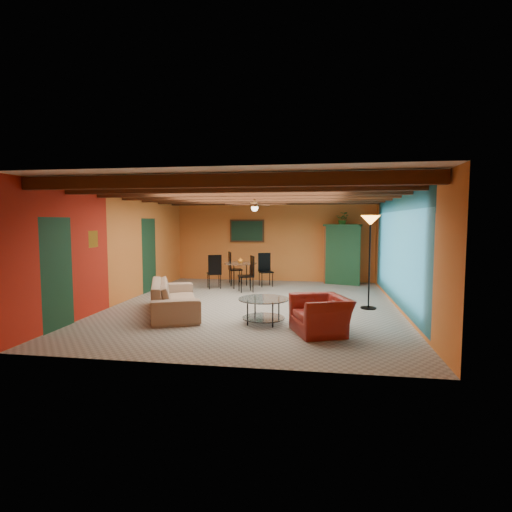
% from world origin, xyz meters
% --- Properties ---
extents(room, '(6.52, 8.01, 2.71)m').
position_xyz_m(room, '(0.00, 0.11, 2.36)').
color(room, gray).
rests_on(room, ground).
extents(sofa, '(1.76, 2.56, 0.70)m').
position_xyz_m(sofa, '(-1.58, -1.06, 0.35)').
color(sofa, '#94765F').
rests_on(sofa, ground).
extents(armchair, '(1.19, 1.26, 0.66)m').
position_xyz_m(armchair, '(1.53, -2.14, 0.33)').
color(armchair, maroon).
rests_on(armchair, ground).
extents(coffee_table, '(1.10, 1.10, 0.50)m').
position_xyz_m(coffee_table, '(0.43, -1.61, 0.25)').
color(coffee_table, silver).
rests_on(coffee_table, ground).
extents(dining_table, '(2.55, 2.55, 1.01)m').
position_xyz_m(dining_table, '(-0.84, 2.50, 0.51)').
color(dining_table, white).
rests_on(dining_table, ground).
extents(armoire, '(1.14, 0.78, 1.82)m').
position_xyz_m(armoire, '(2.20, 3.70, 0.91)').
color(armoire, brown).
rests_on(armoire, ground).
extents(floor_lamp, '(0.53, 0.53, 2.12)m').
position_xyz_m(floor_lamp, '(2.60, 0.06, 1.06)').
color(floor_lamp, black).
rests_on(floor_lamp, ground).
extents(ceiling_fan, '(1.50, 1.50, 0.44)m').
position_xyz_m(ceiling_fan, '(0.00, 0.00, 2.36)').
color(ceiling_fan, '#472614').
rests_on(ceiling_fan, ceiling).
extents(painting, '(1.05, 0.03, 0.65)m').
position_xyz_m(painting, '(-0.90, 3.96, 1.65)').
color(painting, black).
rests_on(painting, wall_back).
extents(potted_plant, '(0.48, 0.45, 0.44)m').
position_xyz_m(potted_plant, '(2.20, 3.70, 2.03)').
color(potted_plant, '#26661E').
rests_on(potted_plant, armoire).
extents(vase, '(0.22, 0.22, 0.17)m').
position_xyz_m(vase, '(-0.84, 2.50, 1.10)').
color(vase, orange).
rests_on(vase, dining_table).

